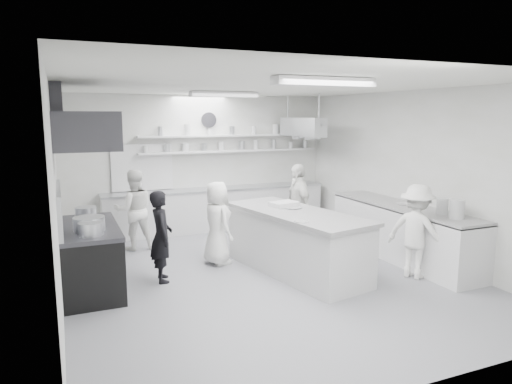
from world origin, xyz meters
name	(u,v)px	position (x,y,z in m)	size (l,w,h in m)	color
floor	(262,275)	(0.00, 0.00, -0.01)	(6.00, 7.00, 0.02)	gray
ceiling	(263,85)	(0.00, 0.00, 3.01)	(6.00, 7.00, 0.02)	silver
wall_back	(200,162)	(0.00, 3.50, 1.50)	(6.00, 0.04, 3.00)	silver
wall_front	(420,234)	(0.00, -3.50, 1.50)	(6.00, 0.04, 3.00)	silver
wall_left	(56,195)	(-3.00, 0.00, 1.50)	(0.04, 7.00, 3.00)	silver
wall_right	(413,174)	(3.00, 0.00, 1.50)	(0.04, 7.00, 3.00)	silver
stove	(90,259)	(-2.60, 0.40, 0.45)	(0.80, 1.80, 0.90)	black
exhaust_hood	(82,130)	(-2.60, 0.40, 2.35)	(0.85, 2.00, 0.50)	#343339
back_counter	(218,209)	(0.30, 3.20, 0.46)	(5.00, 0.60, 0.92)	silver
shelf_lower	(231,151)	(0.70, 3.37, 1.75)	(4.20, 0.26, 0.04)	silver
shelf_upper	(231,136)	(0.70, 3.37, 2.10)	(4.20, 0.26, 0.04)	silver
pass_through_window	(142,167)	(-1.30, 3.48, 1.45)	(1.30, 0.04, 1.00)	black
wall_clock	(209,120)	(0.20, 3.46, 2.45)	(0.32, 0.32, 0.05)	silver
right_counter	(402,233)	(2.65, -0.20, 0.47)	(0.74, 3.30, 0.94)	silver
pot_rack	(302,127)	(2.00, 2.40, 2.30)	(0.30, 1.60, 0.40)	#B4B7BC
light_fixture_front	(324,82)	(0.00, -1.80, 2.94)	(1.30, 0.25, 0.10)	silver
light_fixture_rear	(224,94)	(0.00, 1.80, 2.94)	(1.30, 0.25, 0.10)	silver
prep_island	(296,243)	(0.56, -0.10, 0.48)	(0.98, 2.62, 0.96)	silver
stove_pot	(89,225)	(-2.60, 0.10, 1.03)	(0.43, 0.43, 0.24)	#B4B7BC
cook_stove	(161,236)	(-1.56, 0.33, 0.71)	(0.52, 0.34, 1.42)	black
cook_back	(134,210)	(-1.67, 2.28, 0.77)	(0.75, 0.58, 1.54)	white
cook_island_left	(217,223)	(-0.49, 0.82, 0.72)	(0.70, 0.46, 1.44)	white
cook_island_right	(298,206)	(1.27, 1.18, 0.82)	(0.96, 0.40, 1.64)	white
cook_right	(417,231)	(2.18, -1.07, 0.75)	(0.97, 0.56, 1.49)	white
bowl_island_a	(293,209)	(0.62, 0.15, 1.00)	(0.28, 0.28, 0.07)	#B4B7BC
bowl_island_b	(301,223)	(0.27, -0.80, 1.00)	(0.21, 0.21, 0.07)	silver
bowl_right	(403,205)	(2.69, -0.15, 0.97)	(0.23, 0.23, 0.06)	silver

